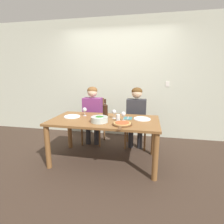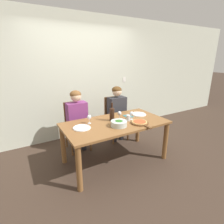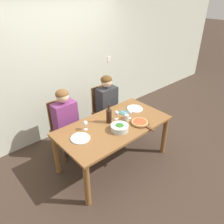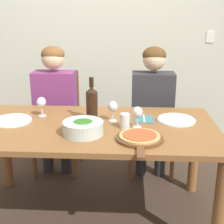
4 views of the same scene
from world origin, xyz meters
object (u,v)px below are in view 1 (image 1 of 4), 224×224
chair_left (94,119)px  fork_on_napkin (128,118)px  person_woman (92,110)px  wine_glass_left (85,110)px  wine_glass_right (123,115)px  water_tumbler (118,118)px  wine_bottle (105,110)px  dinner_plate_right (142,119)px  person_man (136,112)px  pizza_on_board (122,124)px  dinner_plate_left (72,116)px  wine_glass_centre (114,112)px  broccoli_bowl (99,119)px  chair_right (136,122)px

chair_left → fork_on_napkin: chair_left is taller
person_woman → wine_glass_left: (0.03, -0.52, 0.11)m
wine_glass_right → water_tumbler: size_ratio=1.45×
wine_bottle → dinner_plate_right: bearing=2.5°
person_woman → person_man: bearing=0.0°
pizza_on_board → water_tumbler: water_tumbler is taller
dinner_plate_left → fork_on_napkin: (0.96, 0.10, -0.01)m
dinner_plate_left → dinner_plate_right: size_ratio=1.00×
pizza_on_board → wine_glass_centre: wine_glass_centre is taller
person_woman → dinner_plate_left: (-0.16, -0.65, 0.02)m
chair_left → water_tumbler: chair_left is taller
person_woman → fork_on_napkin: (0.80, -0.55, 0.01)m
pizza_on_board → broccoli_bowl: bearing=167.7°
wine_bottle → dinner_plate_left: bearing=-174.6°
wine_glass_left → wine_glass_centre: bearing=-8.4°
chair_right → person_man: 0.25m
chair_left → dinner_plate_left: 0.82m
chair_right → wine_glass_centre: chair_right is taller
dinner_plate_left → person_woman: bearing=76.4°
person_man → pizza_on_board: bearing=-98.6°
chair_right → dinner_plate_right: chair_right is taller
dinner_plate_right → water_tumbler: water_tumbler is taller
person_woman → person_man: 0.90m
wine_glass_left → wine_glass_right: same height
dinner_plate_left → wine_glass_left: size_ratio=1.84×
chair_right → wine_bottle: wine_bottle is taller
chair_left → chair_right: 0.90m
person_woman → water_tumbler: bearing=-48.2°
pizza_on_board → chair_left: bearing=125.6°
person_woman → fork_on_napkin: size_ratio=6.75×
person_man → wine_glass_right: size_ratio=8.04×
wine_glass_centre → chair_left: bearing=128.6°
person_man → pizza_on_board: person_man is taller
dinner_plate_right → wine_glass_centre: 0.47m
person_woman → pizza_on_board: bearing=-51.3°
person_woman → chair_right: bearing=7.3°
pizza_on_board → wine_glass_centre: 0.40m
chair_right → dinner_plate_left: bearing=-144.0°
chair_left → water_tumbler: bearing=-52.3°
wine_glass_right → fork_on_napkin: size_ratio=0.84×
wine_bottle → broccoli_bowl: (-0.03, -0.27, -0.09)m
chair_right → fork_on_napkin: chair_right is taller
person_woman → wine_glass_right: person_woman is taller
person_man → wine_glass_right: 0.75m
wine_glass_centre → wine_glass_right: bearing=-35.3°
dinner_plate_right → pizza_on_board: (-0.28, -0.38, 0.01)m
wine_glass_left → fork_on_napkin: 0.78m
dinner_plate_left → wine_glass_right: (0.91, -0.07, 0.10)m
broccoli_bowl → pizza_on_board: size_ratio=0.61×
chair_right → wine_glass_right: size_ratio=6.35×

